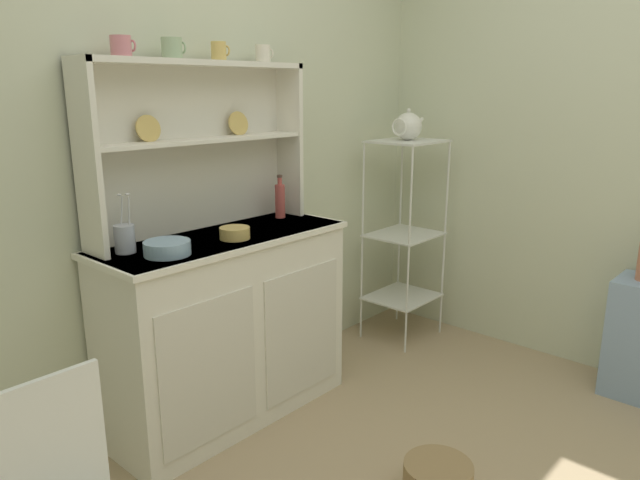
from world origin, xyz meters
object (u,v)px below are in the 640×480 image
at_px(cup_rose_0, 121,46).
at_px(utensil_jar, 125,238).
at_px(bowl_mixing_large, 167,248).
at_px(bakers_rack, 405,223).
at_px(porcelain_teapot, 408,126).
at_px(jam_bottle, 280,200).
at_px(hutch_cabinet, 228,326).
at_px(hutch_shelf_unit, 196,134).

height_order(cup_rose_0, utensil_jar, cup_rose_0).
bearing_deg(bowl_mixing_large, cup_rose_0, 93.35).
distance_m(bowl_mixing_large, utensil_jar, 0.18).
bearing_deg(bakers_rack, porcelain_teapot, 180.00).
height_order(bowl_mixing_large, porcelain_teapot, porcelain_teapot).
relative_size(cup_rose_0, jam_bottle, 0.43).
height_order(hutch_cabinet, cup_rose_0, cup_rose_0).
distance_m(hutch_cabinet, utensil_jar, 0.64).
height_order(bakers_rack, jam_bottle, bakers_rack).
bearing_deg(bakers_rack, hutch_shelf_unit, 169.44).
relative_size(bowl_mixing_large, utensil_jar, 0.77).
distance_m(hutch_shelf_unit, porcelain_teapot, 1.31).
distance_m(hutch_shelf_unit, jam_bottle, 0.55).
bearing_deg(jam_bottle, utensil_jar, -179.45).
bearing_deg(jam_bottle, bakers_rack, -10.60).
height_order(hutch_cabinet, bakers_rack, bakers_rack).
height_order(hutch_cabinet, jam_bottle, jam_bottle).
bearing_deg(cup_rose_0, jam_bottle, -2.66).
bearing_deg(porcelain_teapot, bakers_rack, -0.00).
xyz_separation_m(bakers_rack, jam_bottle, (-0.86, 0.16, 0.24)).
height_order(bakers_rack, cup_rose_0, cup_rose_0).
bearing_deg(jam_bottle, cup_rose_0, 177.34).
distance_m(bowl_mixing_large, porcelain_teapot, 1.67).
bearing_deg(cup_rose_0, bowl_mixing_large, -86.65).
height_order(hutch_shelf_unit, jam_bottle, hutch_shelf_unit).
xyz_separation_m(jam_bottle, porcelain_teapot, (0.86, -0.16, 0.32)).
bearing_deg(jam_bottle, bowl_mixing_large, -168.19).
bearing_deg(utensil_jar, porcelain_teapot, -5.12).
height_order(bakers_rack, porcelain_teapot, porcelain_teapot).
bearing_deg(utensil_jar, jam_bottle, 0.55).
xyz_separation_m(hutch_cabinet, cup_rose_0, (-0.35, 0.12, 1.19)).
bearing_deg(jam_bottle, porcelain_teapot, -10.62).
bearing_deg(hutch_cabinet, cup_rose_0, 160.65).
height_order(hutch_cabinet, bowl_mixing_large, bowl_mixing_large).
height_order(cup_rose_0, porcelain_teapot, cup_rose_0).
bearing_deg(hutch_cabinet, utensil_jar, 169.60).
xyz_separation_m(hutch_cabinet, bowl_mixing_large, (-0.34, -0.07, 0.45)).
bearing_deg(bowl_mixing_large, hutch_cabinet, 12.28).
height_order(hutch_cabinet, porcelain_teapot, porcelain_teapot).
distance_m(hutch_cabinet, bakers_rack, 1.32).
bearing_deg(jam_bottle, hutch_cabinet, -168.56).
relative_size(bakers_rack, porcelain_teapot, 4.86).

